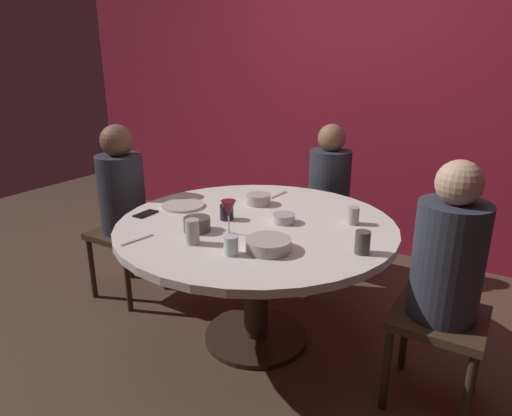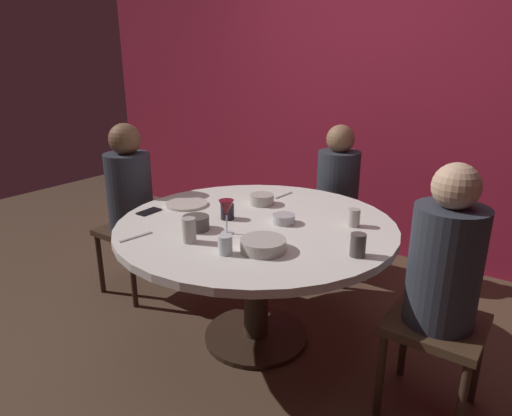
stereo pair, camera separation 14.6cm
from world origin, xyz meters
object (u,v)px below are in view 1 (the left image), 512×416
object	(u,v)px
seated_diner_right	(447,263)
dinner_plate	(183,206)
cup_by_right_diner	(362,242)
seated_diner_left	(122,194)
cup_by_left_diner	(231,245)
bowl_salad_center	(268,245)
dining_table	(256,244)
candle_holder	(227,212)
cell_phone	(146,214)
bowl_sauce_side	(258,199)
cup_center_front	(353,216)
seated_diner_back	(329,183)
bowl_small_white	(197,224)
cup_near_candle	(192,232)
wine_glass	(229,210)
bowl_serving_large	(284,218)

from	to	relation	value
seated_diner_right	dinner_plate	xyz separation A→B (m)	(-1.48, -0.00, 0.01)
cup_by_right_diner	seated_diner_left	bearing A→B (deg)	176.67
cup_by_left_diner	bowl_salad_center	bearing A→B (deg)	46.74
dinner_plate	cup_by_right_diner	xyz separation A→B (m)	(1.13, -0.09, 0.05)
dining_table	cup_by_right_diner	bearing A→B (deg)	-8.77
bowl_salad_center	candle_holder	bearing A→B (deg)	148.90
cell_phone	cup_by_right_diner	size ratio (longest dim) A/B	1.34
bowl_salad_center	bowl_sauce_side	bearing A→B (deg)	124.86
cell_phone	bowl_sauce_side	distance (m)	0.67
dinner_plate	cup_center_front	distance (m)	1.00
seated_diner_back	cup_by_right_diner	size ratio (longest dim) A/B	10.82
bowl_sauce_side	cup_by_right_diner	xyz separation A→B (m)	(0.77, -0.37, 0.02)
bowl_small_white	cup_near_candle	xyz separation A→B (m)	(0.09, -0.14, 0.02)
candle_holder	cell_phone	distance (m)	0.47
dining_table	wine_glass	world-z (taller)	wine_glass
cup_by_left_diner	bowl_serving_large	bearing A→B (deg)	89.08
seated_diner_back	bowl_serving_large	world-z (taller)	seated_diner_back
wine_glass	candle_holder	bearing A→B (deg)	127.79
dining_table	wine_glass	bearing A→B (deg)	-96.58
bowl_serving_large	bowl_small_white	world-z (taller)	bowl_small_white
dinner_plate	cup_by_left_diner	xyz separation A→B (m)	(0.63, -0.41, 0.04)
candle_holder	wine_glass	size ratio (longest dim) A/B	0.60
seated_diner_right	cell_phone	world-z (taller)	seated_diner_right
bowl_salad_center	bowl_sauce_side	xyz separation A→B (m)	(-0.39, 0.56, 0.00)
bowl_serving_large	bowl_small_white	xyz separation A→B (m)	(-0.32, -0.34, 0.01)
seated_diner_right	bowl_salad_center	bearing A→B (deg)	21.66
cup_near_candle	seated_diner_left	bearing A→B (deg)	156.16
dinner_plate	cup_by_left_diner	world-z (taller)	cup_by_left_diner
dinner_plate	bowl_small_white	bearing A→B (deg)	-39.60
wine_glass	bowl_sauce_side	distance (m)	0.52
bowl_salad_center	cup_center_front	xyz separation A→B (m)	(0.21, 0.53, 0.02)
dining_table	bowl_sauce_side	xyz separation A→B (m)	(-0.15, 0.28, 0.16)
dinner_plate	bowl_serving_large	distance (m)	0.64
dining_table	bowl_salad_center	bearing A→B (deg)	-49.95
cup_center_front	wine_glass	bearing A→B (deg)	-135.89
cup_by_left_diner	cup_by_right_diner	xyz separation A→B (m)	(0.50, 0.32, 0.01)
wine_glass	bowl_serving_large	size ratio (longest dim) A/B	1.45
seated_diner_back	dinner_plate	bearing A→B (deg)	-26.48
wine_glass	bowl_small_white	bearing A→B (deg)	-164.36
cell_phone	bowl_sauce_side	world-z (taller)	bowl_sauce_side
dining_table	cup_near_candle	distance (m)	0.46
cell_phone	bowl_small_white	size ratio (longest dim) A/B	1.03
dining_table	bowl_sauce_side	world-z (taller)	bowl_sauce_side
candle_holder	bowl_serving_large	xyz separation A→B (m)	(0.29, 0.12, -0.02)
bowl_salad_center	cup_by_left_diner	bearing A→B (deg)	-133.26
candle_holder	cup_by_left_diner	size ratio (longest dim) A/B	1.21
bowl_salad_center	cup_center_front	world-z (taller)	cup_center_front
dining_table	cup_near_candle	bearing A→B (deg)	-104.31
dinner_plate	cup_by_left_diner	size ratio (longest dim) A/B	2.89
bowl_serving_large	cup_near_candle	world-z (taller)	cup_near_candle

